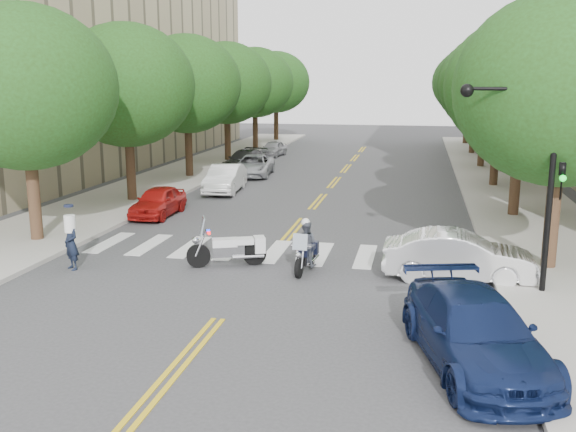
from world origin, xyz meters
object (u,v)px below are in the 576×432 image
(motorcycle_police, at_px, (306,247))
(motorcycle_parked, at_px, (234,248))
(convertible, at_px, (459,256))
(officer_standing, at_px, (71,244))
(sedan_blue, at_px, (475,332))

(motorcycle_police, height_order, motorcycle_parked, motorcycle_police)
(motorcycle_parked, height_order, convertible, motorcycle_parked)
(motorcycle_police, xyz_separation_m, officer_standing, (-7.19, -1.36, 0.09))
(motorcycle_police, relative_size, officer_standing, 1.24)
(officer_standing, height_order, sedan_blue, officer_standing)
(motorcycle_parked, relative_size, sedan_blue, 0.47)
(motorcycle_police, height_order, convertible, motorcycle_police)
(sedan_blue, bearing_deg, motorcycle_police, 111.95)
(convertible, bearing_deg, motorcycle_parked, 90.10)
(sedan_blue, bearing_deg, convertible, 74.64)
(officer_standing, distance_m, sedan_blue, 12.67)
(motorcycle_parked, bearing_deg, convertible, -112.48)
(motorcycle_police, bearing_deg, convertible, -175.81)
(convertible, relative_size, sedan_blue, 0.85)
(motorcycle_police, relative_size, sedan_blue, 0.40)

